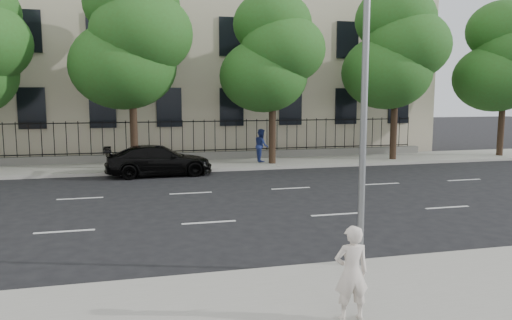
% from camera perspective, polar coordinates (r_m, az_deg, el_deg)
% --- Properties ---
extents(ground, '(120.00, 120.00, 0.00)m').
position_cam_1_polar(ground, '(12.47, -3.62, -9.98)').
color(ground, black).
rests_on(ground, ground).
extents(near_sidewalk, '(60.00, 4.00, 0.15)m').
position_cam_1_polar(near_sidewalk, '(8.79, 1.37, -17.18)').
color(near_sidewalk, gray).
rests_on(near_sidewalk, ground).
extents(far_sidewalk, '(60.00, 4.00, 0.15)m').
position_cam_1_polar(far_sidewalk, '(26.04, -9.27, -0.66)').
color(far_sidewalk, gray).
rests_on(far_sidewalk, ground).
extents(lane_markings, '(49.60, 4.62, 0.01)m').
position_cam_1_polar(lane_markings, '(17.00, -6.57, -5.22)').
color(lane_markings, silver).
rests_on(lane_markings, ground).
extents(masonry_building, '(34.60, 12.11, 18.50)m').
position_cam_1_polar(masonry_building, '(35.10, -10.90, 16.06)').
color(masonry_building, beige).
rests_on(masonry_building, ground).
extents(iron_fence, '(30.00, 0.50, 2.20)m').
position_cam_1_polar(iron_fence, '(27.65, -9.60, 1.01)').
color(iron_fence, slate).
rests_on(iron_fence, far_sidewalk).
extents(street_light, '(0.25, 3.32, 8.05)m').
position_cam_1_polar(street_light, '(11.05, 11.23, 14.67)').
color(street_light, slate).
rests_on(street_light, near_sidewalk).
extents(tree_c, '(5.89, 5.50, 9.80)m').
position_cam_1_polar(tree_c, '(25.20, -14.03, 13.40)').
color(tree_c, '#382619').
rests_on(tree_c, far_sidewalk).
extents(tree_d, '(5.34, 4.94, 8.84)m').
position_cam_1_polar(tree_d, '(26.15, 1.90, 12.13)').
color(tree_d, '#382619').
rests_on(tree_d, far_sidewalk).
extents(tree_e, '(5.71, 5.31, 9.46)m').
position_cam_1_polar(tree_e, '(28.89, 15.68, 12.14)').
color(tree_e, '#382619').
rests_on(tree_e, far_sidewalk).
extents(tree_f, '(5.52, 5.12, 9.01)m').
position_cam_1_polar(tree_f, '(32.88, 26.49, 10.49)').
color(tree_f, '#382619').
rests_on(tree_f, far_sidewalk).
extents(black_sedan, '(4.94, 2.19, 1.41)m').
position_cam_1_polar(black_sedan, '(23.42, -11.04, -0.05)').
color(black_sedan, black).
rests_on(black_sedan, ground).
extents(woman_near, '(0.60, 0.42, 1.55)m').
position_cam_1_polar(woman_near, '(8.29, 10.86, -12.54)').
color(woman_near, silver).
rests_on(woman_near, near_sidewalk).
extents(pedestrian_far, '(0.71, 0.89, 1.76)m').
position_cam_1_polar(pedestrian_far, '(26.62, 0.62, 1.69)').
color(pedestrian_far, navy).
rests_on(pedestrian_far, far_sidewalk).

